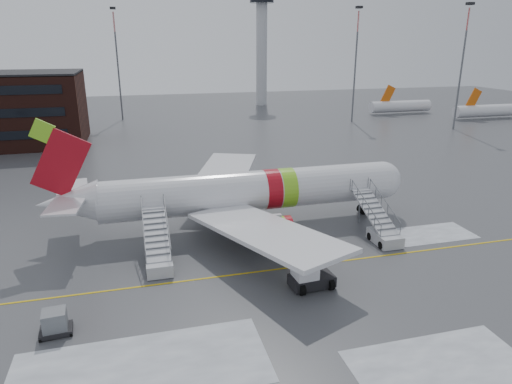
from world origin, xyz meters
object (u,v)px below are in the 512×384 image
object	(u,v)px
airstair_aft	(158,254)
uld_container	(55,323)
pushback_tug	(309,277)
airliner	(241,192)
airstair_fwd	(381,229)

from	to	relation	value
airstair_aft	uld_container	distance (m)	9.98
airstair_aft	pushback_tug	world-z (taller)	airstair_aft
airstair_aft	uld_container	size ratio (longest dim) A/B	3.84
airstair_aft	uld_container	world-z (taller)	airstair_aft
airliner	airstair_aft	xyz separation A→B (m)	(-8.31, -6.54, -2.35)
airstair_aft	uld_container	xyz separation A→B (m)	(-6.61, -7.47, -0.34)
airliner	pushback_tug	xyz separation A→B (m)	(2.09, -12.77, -2.61)
airstair_aft	pushback_tug	size ratio (longest dim) A/B	2.33
airstair_fwd	pushback_tug	distance (m)	11.18
pushback_tug	uld_container	distance (m)	17.05
airliner	pushback_tug	bearing A→B (deg)	-80.71
airliner	airstair_aft	distance (m)	10.83
airstair_fwd	airstair_aft	bearing A→B (deg)	180.00
airliner	pushback_tug	distance (m)	13.20
airliner	airstair_aft	bearing A→B (deg)	-141.81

